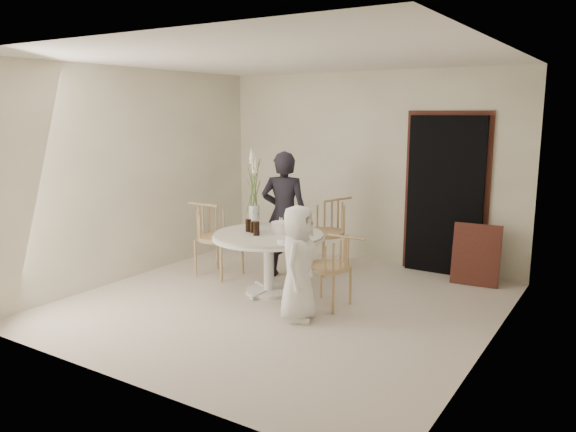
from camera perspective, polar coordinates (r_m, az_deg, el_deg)
The scene contains 18 objects.
ground at distance 6.45m, azimuth -0.61°, elevation -8.89°, with size 4.50×4.50×0.00m, color beige.
room_shell at distance 6.10m, azimuth -0.64°, elevation 5.59°, with size 4.50×4.50×4.50m.
doorway at distance 7.68m, azimuth 15.67°, elevation 1.97°, with size 1.00×0.10×2.10m, color black.
door_trim at distance 7.71m, azimuth 15.78°, elevation 2.44°, with size 1.12×0.03×2.22m, color #5B271F.
table at distance 6.66m, azimuth -1.99°, elevation -2.74°, with size 1.33×1.33×0.73m.
picture_frame at distance 7.41m, azimuth 18.57°, elevation -3.75°, with size 0.58×0.04×0.78m, color #5B271F.
chair_far at distance 7.67m, azimuth 4.39°, elevation -0.82°, with size 0.65×0.68×0.98m.
chair_right at distance 6.18m, azimuth 4.94°, elevation -4.53°, with size 0.52×0.48×0.84m.
chair_left at distance 7.50m, azimuth -7.86°, elevation -1.30°, with size 0.59×0.55×0.95m.
girl at distance 7.29m, azimuth -0.39°, elevation 0.13°, with size 0.60×0.40×1.65m, color black.
boy at distance 5.81m, azimuth 1.05°, elevation -4.82°, with size 0.59×0.39×1.22m, color white.
birthday_cake at distance 6.68m, azimuth -0.63°, elevation -1.15°, with size 0.26×0.26×0.17m.
cola_tumbler_a at distance 6.68m, azimuth -3.63°, elevation -1.10°, with size 0.06×0.06×0.14m, color black.
cola_tumbler_b at distance 6.52m, azimuth -3.23°, elevation -1.28°, with size 0.08×0.08×0.16m, color black.
cola_tumbler_c at distance 6.74m, azimuth -4.05°, elevation -0.95°, with size 0.07×0.07×0.15m, color black.
cola_tumbler_d at distance 6.62m, azimuth -3.22°, elevation -1.21°, with size 0.06×0.06×0.14m, color black.
plate_stack at distance 6.14m, azimuth -0.07°, elevation -2.54°, with size 0.22×0.22×0.06m, color white.
flower_vase at distance 7.08m, azimuth -3.49°, elevation 2.35°, with size 0.13×0.13×0.98m.
Camera 1 is at (3.30, -5.10, 2.16)m, focal length 35.00 mm.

